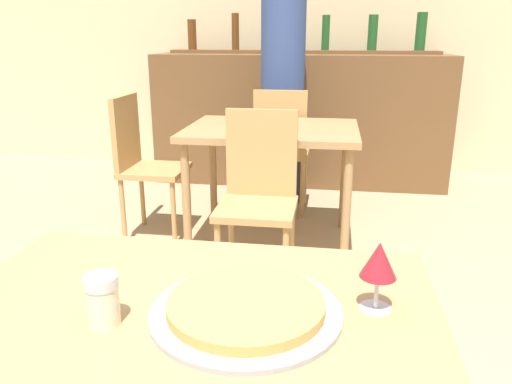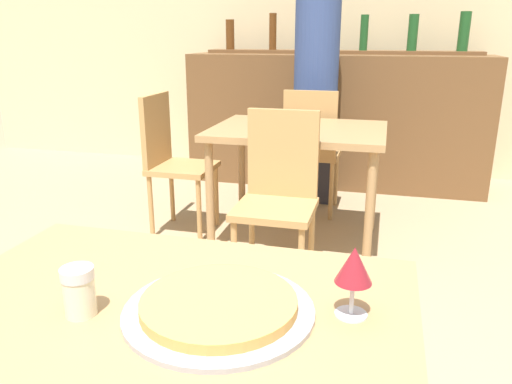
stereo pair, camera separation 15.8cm
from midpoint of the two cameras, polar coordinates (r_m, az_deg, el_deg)
name	(u,v)px [view 2 (the right image)]	position (r m, az deg, el deg)	size (l,w,h in m)	color
wall_back	(345,24)	(5.03, 11.04, 18.28)	(8.00, 0.05, 2.80)	beige
dining_table_near	(169,336)	(1.20, -6.07, -16.11)	(1.10, 0.74, 0.73)	#A87F51
dining_table_far	(298,142)	(3.12, 6.31, 5.73)	(1.05, 0.80, 0.76)	#A87F51
bar_counter	(335,120)	(4.58, 9.97, 8.05)	(2.60, 0.56, 1.15)	brown
bar_back_shelf	(345,45)	(4.66, 11.13, 16.20)	(2.39, 0.24, 0.35)	brown
chair_far_side_front	(279,189)	(2.61, 4.34, 0.36)	(0.40, 0.40, 0.94)	tan
chair_far_side_back	(311,145)	(3.70, 7.56, 5.39)	(0.40, 0.40, 0.94)	tan
chair_far_side_left	(171,155)	(3.38, -8.37, 4.20)	(0.40, 0.40, 0.94)	tan
pizza_tray	(219,306)	(1.10, -0.07, -13.05)	(0.42, 0.42, 0.04)	#A3A3A8
cheese_shaker	(79,291)	(1.12, -15.75, -10.95)	(0.07, 0.07, 0.11)	beige
person_standing	(316,77)	(3.97, 8.05, 12.90)	(0.34, 0.34, 1.83)	#2D2D38
wine_glass	(354,267)	(1.09, 15.30, -8.37)	(0.08, 0.08, 0.16)	silver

